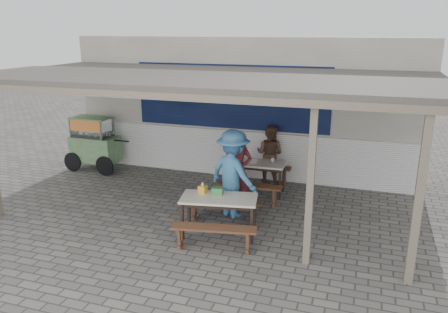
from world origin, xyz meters
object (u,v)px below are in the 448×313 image
Objects in this scene: table_right at (219,201)px; donation_box at (217,191)px; patron_street_side at (237,170)px; table_left at (256,166)px; bench_right_street at (214,233)px; patron_right_table at (233,174)px; bench_left_wall at (262,170)px; condiment_bowl at (253,161)px; vendor_cart at (94,141)px; patron_wall_side at (270,154)px; tissue_box at (203,189)px; bench_right_wall at (224,205)px; condiment_jar at (273,160)px; bench_left_street at (249,189)px.

donation_box is (-0.07, 0.12, 0.15)m from table_right.
patron_street_side is 1.20m from donation_box.
table_left is 2.32m from table_right.
table_left is 0.89× the size of bench_right_street.
bench_left_wall is at bearing -66.34° from patron_right_table.
patron_street_side is 9.16× the size of condiment_bowl.
patron_street_side reaches higher than bench_right_street.
donation_box is at bearing -28.03° from vendor_cart.
bench_left_wall is at bearing 86.92° from donation_box.
condiment_bowl is (4.50, -0.37, -0.01)m from vendor_cart.
bench_left_wall is at bearing 78.10° from table_right.
bench_right_street is 3.78m from patron_wall_side.
tissue_box reaches higher than table_right.
bench_left_wall is at bearing 75.11° from bench_right_wall.
condiment_jar reaches higher than bench_right_street.
tissue_box is at bearing -115.06° from patron_street_side.
bench_left_wall and bench_right_wall have the same top height.
condiment_jar reaches higher than condiment_bowl.
table_right is at bearing 117.83° from patron_right_table.
tissue_box is at bearing -100.74° from condiment_bowl.
condiment_jar is at bearing 68.33° from bench_left_street.
table_right is (-0.13, -1.62, 0.33)m from bench_left_street.
bench_left_street is 1.65m from tissue_box.
bench_left_street is 7.73× the size of condiment_bowl.
patron_right_table is (0.03, -0.38, 0.05)m from patron_street_side.
patron_street_side is at bearing -95.88° from condiment_bowl.
tissue_box is at bearing -29.74° from vendor_cart.
table_left is 0.79× the size of patron_street_side.
tissue_box is at bearing -108.86° from condiment_jar.
bench_left_wall is 0.44m from patron_wall_side.
vendor_cart is 1.02× the size of patron_right_table.
bench_left_street is at bearing 71.60° from tissue_box.
table_left is 0.94× the size of bench_left_street.
patron_right_table is (-0.02, 0.95, 0.23)m from table_right.
donation_box reaches higher than table_left.
tissue_box is at bearing 89.54° from patron_wall_side.
donation_box is 1.09× the size of condiment_bowl.
table_right is at bearing -28.81° from vendor_cart.
donation_box is at bearing -99.87° from bench_left_street.
table_left is 0.75× the size of patron_right_table.
vendor_cart is 4.71m from patron_wall_side.
table_left is at bearing 90.00° from bench_left_street.
donation_box is (-0.05, -0.82, -0.08)m from patron_right_table.
patron_street_side reaches higher than vendor_cart.
vendor_cart is (-4.34, 2.06, 0.45)m from bench_right_wall.
bench_left_wall is 1.78m from patron_street_side.
vendor_cart is (-4.56, 0.34, 0.12)m from table_left.
bench_left_wall is 2.94m from donation_box.
patron_right_table is at bearing -19.11° from vendor_cart.
tissue_box is at bearing 150.45° from table_right.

